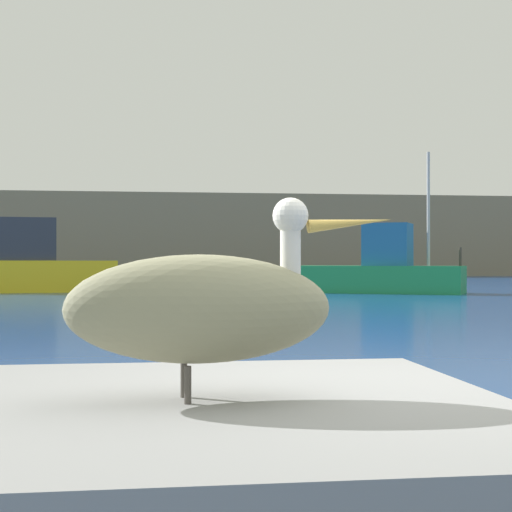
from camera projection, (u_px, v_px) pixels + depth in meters
ground_plane at (410, 507)px, 4.10m from camera, size 260.00×260.00×0.00m
hillside_backdrop at (161, 237)px, 69.16m from camera, size 140.00×12.56×6.61m
pier_dock at (199, 477)px, 3.46m from camera, size 2.66×2.65×0.65m
pelican at (202, 307)px, 3.47m from camera, size 1.45×0.54×0.87m
fishing_boat_green at (380, 271)px, 31.58m from camera, size 6.86×5.04×5.41m
fishing_boat_yellow at (18, 265)px, 32.41m from camera, size 7.93×3.24×4.91m
mooring_buoy at (188, 308)px, 16.88m from camera, size 0.54×0.54×0.54m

